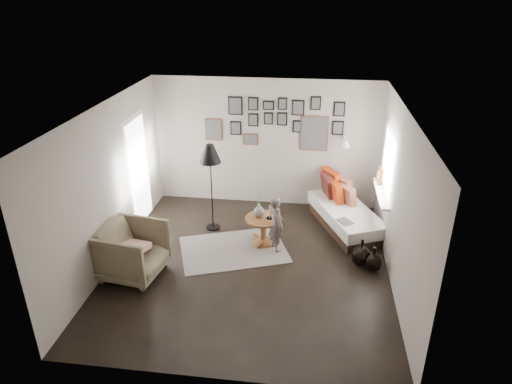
# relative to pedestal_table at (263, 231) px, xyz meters

# --- Properties ---
(ground) EXTENTS (4.80, 4.80, 0.00)m
(ground) POSITION_rel_pedestal_table_xyz_m (-0.15, -0.72, -0.23)
(ground) COLOR black
(ground) RESTS_ON ground
(wall_back) EXTENTS (4.50, 0.00, 4.50)m
(wall_back) POSITION_rel_pedestal_table_xyz_m (-0.15, 1.68, 1.07)
(wall_back) COLOR #A39A8F
(wall_back) RESTS_ON ground
(wall_front) EXTENTS (4.50, 0.00, 4.50)m
(wall_front) POSITION_rel_pedestal_table_xyz_m (-0.15, -3.12, 1.07)
(wall_front) COLOR #A39A8F
(wall_front) RESTS_ON ground
(wall_left) EXTENTS (0.00, 4.80, 4.80)m
(wall_left) POSITION_rel_pedestal_table_xyz_m (-2.40, -0.72, 1.07)
(wall_left) COLOR #A39A8F
(wall_left) RESTS_ON ground
(wall_right) EXTENTS (0.00, 4.80, 4.80)m
(wall_right) POSITION_rel_pedestal_table_xyz_m (2.10, -0.72, 1.07)
(wall_right) COLOR #A39A8F
(wall_right) RESTS_ON ground
(ceiling) EXTENTS (4.80, 4.80, 0.00)m
(ceiling) POSITION_rel_pedestal_table_xyz_m (-0.15, -0.72, 2.37)
(ceiling) COLOR white
(ceiling) RESTS_ON wall_back
(door_left) EXTENTS (0.00, 2.14, 2.14)m
(door_left) POSITION_rel_pedestal_table_xyz_m (-2.39, 0.48, 0.82)
(door_left) COLOR white
(door_left) RESTS_ON wall_left
(window_right) EXTENTS (0.15, 1.32, 1.30)m
(window_right) POSITION_rel_pedestal_table_xyz_m (2.02, 0.62, 0.70)
(window_right) COLOR white
(window_right) RESTS_ON wall_right
(gallery_wall) EXTENTS (2.74, 0.03, 1.08)m
(gallery_wall) POSITION_rel_pedestal_table_xyz_m (0.14, 1.66, 1.51)
(gallery_wall) COLOR brown
(gallery_wall) RESTS_ON wall_back
(wall_sconce) EXTENTS (0.18, 0.36, 0.16)m
(wall_sconce) POSITION_rel_pedestal_table_xyz_m (1.40, 1.41, 1.23)
(wall_sconce) COLOR white
(wall_sconce) RESTS_ON wall_back
(rug) EXTENTS (2.11, 1.79, 0.01)m
(rug) POSITION_rel_pedestal_table_xyz_m (-0.49, -0.30, -0.23)
(rug) COLOR beige
(rug) RESTS_ON ground
(pedestal_table) EXTENTS (0.64, 0.64, 0.50)m
(pedestal_table) POSITION_rel_pedestal_table_xyz_m (0.00, 0.00, 0.00)
(pedestal_table) COLOR brown
(pedestal_table) RESTS_ON ground
(vase) EXTENTS (0.18, 0.18, 0.46)m
(vase) POSITION_rel_pedestal_table_xyz_m (-0.08, 0.02, 0.41)
(vase) COLOR black
(vase) RESTS_ON pedestal_table
(candles) EXTENTS (0.11, 0.11, 0.24)m
(candles) POSITION_rel_pedestal_table_xyz_m (0.11, 0.00, 0.39)
(candles) COLOR black
(candles) RESTS_ON pedestal_table
(daybed) EXTENTS (1.45, 1.99, 0.90)m
(daybed) POSITION_rel_pedestal_table_xyz_m (1.47, 0.84, 0.05)
(daybed) COLOR black
(daybed) RESTS_ON ground
(magazine_on_daybed) EXTENTS (0.32, 0.34, 0.01)m
(magazine_on_daybed) POSITION_rel_pedestal_table_xyz_m (1.42, 0.20, 0.19)
(magazine_on_daybed) COLOR black
(magazine_on_daybed) RESTS_ON daybed
(armchair) EXTENTS (1.07, 1.04, 0.85)m
(armchair) POSITION_rel_pedestal_table_xyz_m (-1.93, -1.21, 0.19)
(armchair) COLOR brown
(armchair) RESTS_ON ground
(armchair_cushion) EXTENTS (0.45, 0.46, 0.18)m
(armchair_cushion) POSITION_rel_pedestal_table_xyz_m (-1.90, -1.16, 0.25)
(armchair_cushion) COLOR silver
(armchair_cushion) RESTS_ON armchair
(floor_lamp) EXTENTS (0.39, 0.39, 1.67)m
(floor_lamp) POSITION_rel_pedestal_table_xyz_m (-1.00, 0.42, 1.20)
(floor_lamp) COLOR black
(floor_lamp) RESTS_ON ground
(magazine_basket) EXTENTS (0.42, 0.42, 0.41)m
(magazine_basket) POSITION_rel_pedestal_table_xyz_m (-2.15, -1.39, -0.03)
(magazine_basket) COLOR black
(magazine_basket) RESTS_ON ground
(demijohn_large) EXTENTS (0.32, 0.32, 0.48)m
(demijohn_large) POSITION_rel_pedestal_table_xyz_m (1.67, -0.51, -0.05)
(demijohn_large) COLOR black
(demijohn_large) RESTS_ON ground
(demijohn_small) EXTENTS (0.28, 0.28, 0.44)m
(demijohn_small) POSITION_rel_pedestal_table_xyz_m (1.85, -0.63, -0.07)
(demijohn_small) COLOR black
(demijohn_small) RESTS_ON ground
(child) EXTENTS (0.40, 0.44, 1.01)m
(child) POSITION_rel_pedestal_table_xyz_m (0.24, -0.19, 0.27)
(child) COLOR brown
(child) RESTS_ON ground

